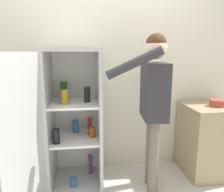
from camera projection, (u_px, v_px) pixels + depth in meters
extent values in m
cube|color=silver|center=(99.00, 73.00, 2.76)|extent=(7.00, 0.06, 2.55)
cube|color=#B7BABC|center=(77.00, 180.00, 2.62)|extent=(0.59, 0.63, 0.04)
cube|color=#B7BABC|center=(72.00, 50.00, 2.32)|extent=(0.59, 0.63, 0.04)
cube|color=white|center=(76.00, 112.00, 2.76)|extent=(0.59, 0.03, 1.50)
cube|color=#B7BABC|center=(50.00, 120.00, 2.43)|extent=(0.03, 0.63, 1.50)
cube|color=#B7BABC|center=(99.00, 118.00, 2.50)|extent=(0.04, 0.63, 1.50)
cube|color=white|center=(76.00, 137.00, 2.51)|extent=(0.52, 0.56, 0.02)
cube|color=white|center=(74.00, 103.00, 2.43)|extent=(0.52, 0.56, 0.02)
cube|color=#B7BABC|center=(22.00, 141.00, 1.86)|extent=(0.27, 0.56, 1.50)
cylinder|color=#1E5123|center=(64.00, 91.00, 2.54)|extent=(0.08, 0.08, 0.21)
cylinder|color=maroon|center=(90.00, 126.00, 2.56)|extent=(0.05, 0.05, 0.21)
cylinder|color=teal|center=(76.00, 126.00, 2.63)|extent=(0.07, 0.07, 0.15)
cylinder|color=#B78C1E|center=(65.00, 97.00, 2.33)|extent=(0.08, 0.08, 0.15)
cylinder|color=teal|center=(73.00, 182.00, 2.47)|extent=(0.08, 0.08, 0.11)
cylinder|color=black|center=(87.00, 94.00, 2.41)|extent=(0.07, 0.07, 0.17)
cylinder|color=black|center=(56.00, 136.00, 2.31)|extent=(0.08, 0.08, 0.16)
cylinder|color=#723884|center=(90.00, 164.00, 2.73)|extent=(0.05, 0.05, 0.24)
cylinder|color=#9E4C19|center=(92.00, 132.00, 2.49)|extent=(0.07, 0.07, 0.12)
cylinder|color=#726656|center=(154.00, 157.00, 2.36)|extent=(0.11, 0.11, 0.83)
cylinder|color=#726656|center=(150.00, 150.00, 2.53)|extent=(0.11, 0.11, 0.83)
cube|color=#2D2D33|center=(154.00, 91.00, 2.30)|extent=(0.28, 0.45, 0.59)
sphere|color=beige|center=(156.00, 48.00, 2.21)|extent=(0.23, 0.23, 0.23)
sphere|color=#4C2D19|center=(156.00, 44.00, 2.21)|extent=(0.21, 0.21, 0.21)
cylinder|color=#2D2D33|center=(134.00, 63.00, 2.00)|extent=(0.55, 0.14, 0.31)
cylinder|color=#2D2D33|center=(150.00, 90.00, 2.54)|extent=(0.08, 0.08, 0.56)
cube|color=tan|center=(207.00, 140.00, 2.76)|extent=(0.58, 0.60, 0.89)
cylinder|color=#B24738|center=(218.00, 103.00, 2.65)|extent=(0.20, 0.20, 0.08)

